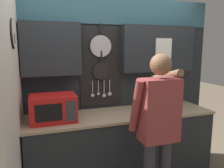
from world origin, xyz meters
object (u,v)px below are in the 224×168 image
at_px(microwave, 53,108).
at_px(person, 158,123).
at_px(knife_block, 151,103).
at_px(utensil_crock, 163,103).

height_order(microwave, person, person).
bearing_deg(person, microwave, 146.53).
xyz_separation_m(knife_block, utensil_crock, (0.18, 0.00, -0.02)).
distance_m(knife_block, utensil_crock, 0.18).
bearing_deg(microwave, person, -33.47).
height_order(utensil_crock, person, person).
xyz_separation_m(microwave, person, (0.97, -0.64, -0.07)).
bearing_deg(microwave, utensil_crock, 0.07).
bearing_deg(microwave, knife_block, 0.04).
height_order(microwave, utensil_crock, utensil_crock).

